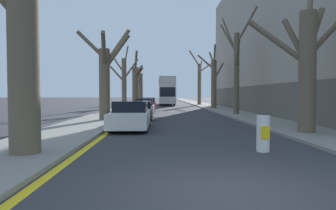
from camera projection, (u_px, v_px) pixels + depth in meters
ground_plane at (229, 193)px, 5.32m from camera, size 300.00×300.00×0.00m
sidewalk_left at (138, 103)px, 55.15m from camera, size 3.17×120.00×0.12m
sidewalk_right at (197, 103)px, 55.40m from camera, size 3.17×120.00×0.12m
building_facade_right at (306, 34)px, 27.21m from camera, size 10.08×35.52×14.52m
kerb_line_stripe at (148, 103)px, 55.19m from camera, size 0.24×120.00×0.01m
street_tree_left_0 at (19, 24)px, 8.20m from camera, size 3.61×2.96×7.13m
street_tree_left_1 at (105, 76)px, 19.12m from camera, size 3.41×4.26×6.08m
street_tree_left_2 at (124, 81)px, 30.50m from camera, size 3.45×4.01×7.10m
street_tree_left_3 at (136, 84)px, 41.49m from camera, size 1.66×4.08×7.52m
street_tree_left_4 at (140, 87)px, 52.43m from camera, size 1.39×4.01×6.51m
street_tree_right_0 at (306, 64)px, 12.90m from camera, size 4.73×1.76×6.52m
street_tree_right_1 at (236, 67)px, 24.50m from camera, size 2.15×5.71×8.27m
street_tree_right_2 at (213, 80)px, 35.43m from camera, size 2.83×3.93×7.40m
street_tree_right_3 at (200, 81)px, 47.06m from camera, size 4.63×3.35×8.38m
double_decker_bus at (167, 90)px, 48.02m from camera, size 2.46×11.56×4.31m
parked_car_0 at (131, 116)px, 15.01m from camera, size 1.82×4.47×1.40m
parked_car_1 at (139, 111)px, 20.92m from camera, size 1.85×4.32×1.25m
parked_car_2 at (144, 106)px, 27.25m from camera, size 1.74×4.33×1.32m
parked_car_3 at (147, 104)px, 33.51m from camera, size 1.85×4.34×1.35m
traffic_bollard at (263, 134)px, 9.11m from camera, size 0.39×0.40×1.11m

